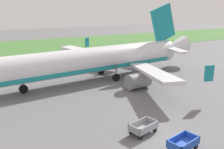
{
  "coord_description": "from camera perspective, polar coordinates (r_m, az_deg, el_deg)",
  "views": [
    {
      "loc": [
        -12.91,
        -14.2,
        11.02
      ],
      "look_at": [
        0.81,
        11.93,
        2.8
      ],
      "focal_mm": 40.24,
      "sensor_mm": 36.0,
      "label": 1
    }
  ],
  "objects": [
    {
      "name": "ground_plane",
      "position": [
        22.13,
        13.05,
        -14.75
      ],
      "size": [
        220.0,
        220.0,
        0.0
      ],
      "primitive_type": "plane",
      "color": "slate"
    },
    {
      "name": "grass_strip",
      "position": [
        72.19,
        -17.16,
        6.12
      ],
      "size": [
        220.0,
        28.0,
        0.06
      ],
      "primitive_type": "cube",
      "color": "#477A38",
      "rests_on": "ground"
    },
    {
      "name": "airplane",
      "position": [
        37.87,
        -2.75,
        3.4
      ],
      "size": [
        37.67,
        30.3,
        11.34
      ],
      "color": "silver",
      "rests_on": "ground"
    },
    {
      "name": "baggage_cart_second_in_row",
      "position": [
        20.98,
        15.84,
        -14.86
      ],
      "size": [
        3.63,
        1.93,
        1.07
      ],
      "color": "#234CB2",
      "rests_on": "ground"
    },
    {
      "name": "baggage_cart_third_in_row",
      "position": [
        22.74,
        7.09,
        -11.84
      ],
      "size": [
        3.62,
        1.99,
        1.07
      ],
      "color": "gray",
      "rests_on": "ground"
    }
  ]
}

